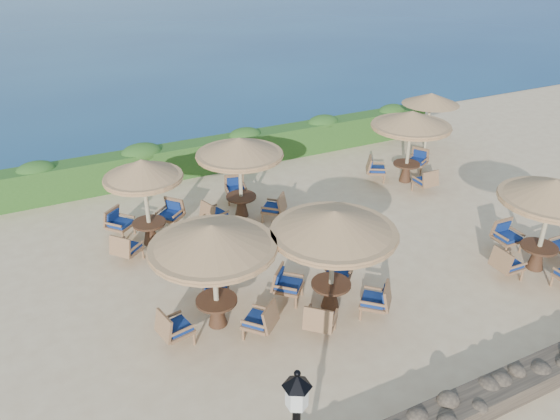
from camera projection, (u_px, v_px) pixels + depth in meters
The scene contains 10 objects.
ground at pixel (330, 252), 15.61m from camera, with size 120.00×120.00×0.00m, color beige.
hedge at pixel (233, 151), 21.04m from camera, with size 18.00×0.90×1.20m, color #234D19.
stone_wall at pixel (497, 393), 10.59m from camera, with size 15.00×0.65×0.44m, color brown.
extra_parasol at pixel (431, 99), 21.86m from camera, with size 2.30×2.30×2.41m.
cafe_set_0 at pixel (213, 254), 11.90m from camera, with size 2.88×2.87×2.65m.
cafe_set_1 at pixel (333, 241), 12.50m from camera, with size 2.97×2.97×2.65m.
cafe_set_2 at pixel (549, 210), 14.05m from camera, with size 2.82×2.82×2.65m.
cafe_set_3 at pixel (145, 193), 15.32m from camera, with size 2.59×2.59×2.65m.
cafe_set_4 at pixel (240, 161), 16.74m from camera, with size 2.80×2.80×2.65m.
cafe_set_5 at pixel (410, 131), 19.13m from camera, with size 2.82×2.82×2.65m.
Camera 1 is at (-7.28, -11.23, 8.25)m, focal length 35.00 mm.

